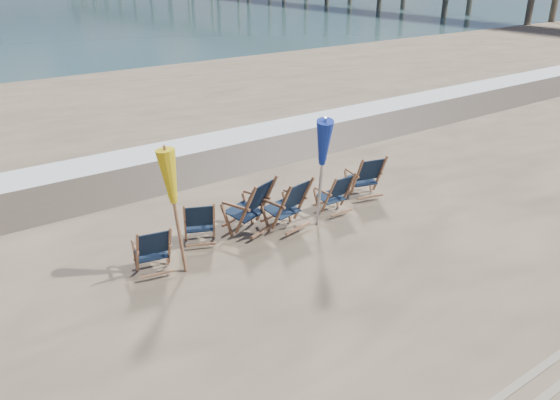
% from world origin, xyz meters
% --- Properties ---
extents(surf_foam, '(200.00, 1.40, 0.01)m').
position_xyz_m(surf_foam, '(0.00, 8.30, 0.00)').
color(surf_foam, silver).
rests_on(surf_foam, ground).
extents(wet_sand_strip, '(200.00, 2.60, 0.00)m').
position_xyz_m(wet_sand_strip, '(0.00, 6.80, 0.00)').
color(wet_sand_strip, '#42362A').
rests_on(wet_sand_strip, ground).
extents(beach_chair_0, '(0.69, 0.74, 0.89)m').
position_xyz_m(beach_chair_0, '(-1.91, 2.53, 0.45)').
color(beach_chair_0, '#101D31').
rests_on(beach_chair_0, ground).
extents(beach_chair_1, '(0.78, 0.82, 0.89)m').
position_xyz_m(beach_chair_1, '(-0.89, 2.93, 0.45)').
color(beach_chair_1, '#101D31').
rests_on(beach_chair_1, ground).
extents(beach_chair_2, '(0.94, 1.00, 1.11)m').
position_xyz_m(beach_chair_2, '(0.23, 2.94, 0.56)').
color(beach_chair_2, '#101D31').
rests_on(beach_chair_2, ground).
extents(beach_chair_3, '(0.82, 0.88, 1.07)m').
position_xyz_m(beach_chair_3, '(0.83, 2.60, 0.53)').
color(beach_chair_3, '#101D31').
rests_on(beach_chair_3, ground).
extents(beach_chair_4, '(0.58, 0.65, 0.89)m').
position_xyz_m(beach_chair_4, '(1.94, 2.60, 0.45)').
color(beach_chair_4, '#101D31').
rests_on(beach_chair_4, ground).
extents(beach_chair_5, '(0.78, 0.84, 0.99)m').
position_xyz_m(beach_chair_5, '(2.97, 2.76, 0.50)').
color(beach_chair_5, '#101D31').
rests_on(beach_chair_5, ground).
extents(umbrella_yellow, '(0.30, 0.30, 2.05)m').
position_xyz_m(umbrella_yellow, '(-1.77, 2.47, 1.53)').
color(umbrella_yellow, '#956343').
rests_on(umbrella_yellow, ground).
extents(umbrella_blue, '(0.30, 0.30, 2.22)m').
position_xyz_m(umbrella_blue, '(0.97, 2.30, 1.69)').
color(umbrella_blue, '#A5A5AD').
rests_on(umbrella_blue, ground).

